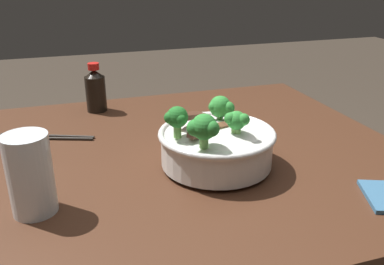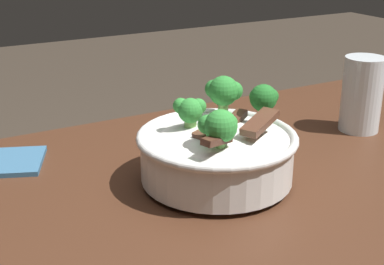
# 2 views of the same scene
# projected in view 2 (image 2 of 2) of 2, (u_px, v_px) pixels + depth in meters

# --- Properties ---
(dining_table) EXTENTS (1.17, 0.85, 0.78)m
(dining_table) POSITION_uv_depth(u_px,v_px,m) (322.00, 244.00, 0.84)
(dining_table) COLOR #472819
(dining_table) RESTS_ON ground
(rice_bowl) EXTENTS (0.24, 0.24, 0.14)m
(rice_bowl) POSITION_uv_depth(u_px,v_px,m) (218.00, 149.00, 0.80)
(rice_bowl) COLOR white
(rice_bowl) RESTS_ON dining_table
(drinking_glass) EXTENTS (0.07, 0.07, 0.14)m
(drinking_glass) POSITION_uv_depth(u_px,v_px,m) (361.00, 100.00, 1.00)
(drinking_glass) COLOR white
(drinking_glass) RESTS_ON dining_table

